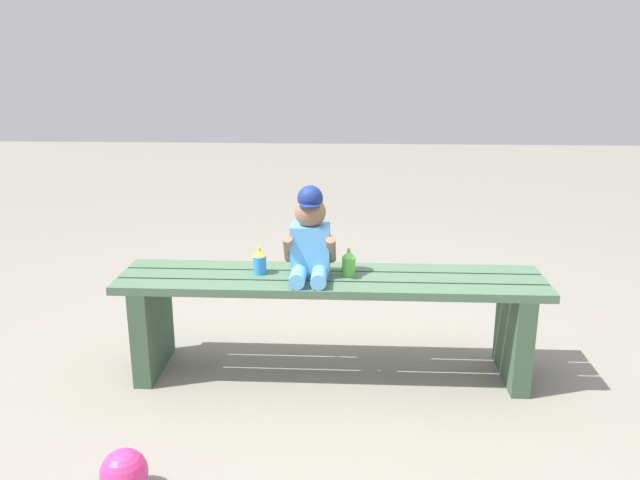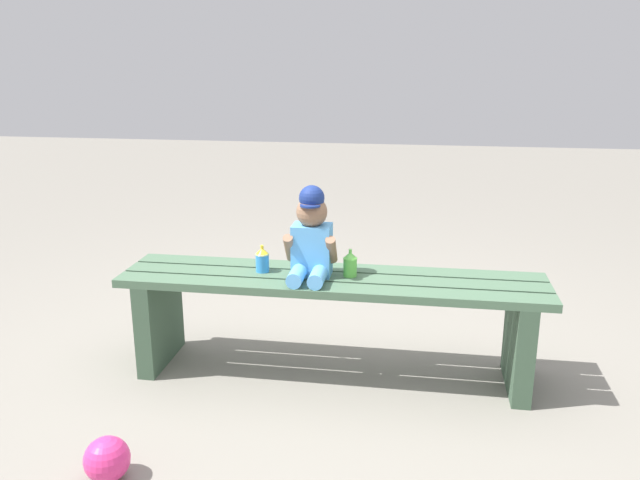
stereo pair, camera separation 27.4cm
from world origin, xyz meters
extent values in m
plane|color=gray|center=(0.00, 0.00, 0.00)|extent=(16.00, 16.00, 0.00)
cube|color=#47664C|center=(0.00, -0.14, 0.46)|extent=(1.88, 0.12, 0.04)
cube|color=#47664C|center=(0.00, 0.00, 0.46)|extent=(1.88, 0.12, 0.04)
cube|color=#47664C|center=(0.00, 0.14, 0.46)|extent=(1.88, 0.12, 0.04)
cube|color=#3C5641|center=(-0.82, 0.00, 0.22)|extent=(0.08, 0.39, 0.44)
cube|color=#3C5641|center=(0.82, 0.00, 0.22)|extent=(0.08, 0.39, 0.44)
cube|color=#59A5E5|center=(-0.09, 0.01, 0.59)|extent=(0.17, 0.12, 0.23)
sphere|color=#8C664C|center=(-0.09, 0.01, 0.76)|extent=(0.14, 0.14, 0.14)
cylinder|color=navy|center=(-0.09, -0.03, 0.80)|extent=(0.09, 0.09, 0.01)
sphere|color=navy|center=(-0.09, 0.01, 0.82)|extent=(0.11, 0.11, 0.11)
cylinder|color=#5DAEF0|center=(-0.14, -0.11, 0.51)|extent=(0.07, 0.16, 0.07)
cylinder|color=#5DAEF0|center=(-0.05, -0.11, 0.51)|extent=(0.07, 0.16, 0.07)
cylinder|color=#8C664C|center=(-0.18, -0.02, 0.60)|extent=(0.04, 0.12, 0.14)
cylinder|color=#8C664C|center=(0.00, -0.02, 0.60)|extent=(0.04, 0.12, 0.14)
cylinder|color=#338CE5|center=(-0.32, 0.02, 0.52)|extent=(0.06, 0.06, 0.08)
cone|color=yellow|center=(-0.32, 0.02, 0.57)|extent=(0.06, 0.06, 0.03)
cylinder|color=yellow|center=(-0.32, 0.02, 0.59)|extent=(0.01, 0.01, 0.02)
cylinder|color=#66CC4C|center=(0.08, 0.02, 0.52)|extent=(0.06, 0.06, 0.08)
cone|color=#66CC4C|center=(0.08, 0.02, 0.57)|extent=(0.06, 0.06, 0.03)
cylinder|color=#66CC4C|center=(0.08, 0.02, 0.59)|extent=(0.01, 0.01, 0.02)
sphere|color=#E5337F|center=(-0.66, -0.88, 0.08)|extent=(0.16, 0.16, 0.16)
camera|label=1|loc=(0.09, -2.68, 1.41)|focal=35.99mm
camera|label=2|loc=(0.36, -2.65, 1.41)|focal=35.99mm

